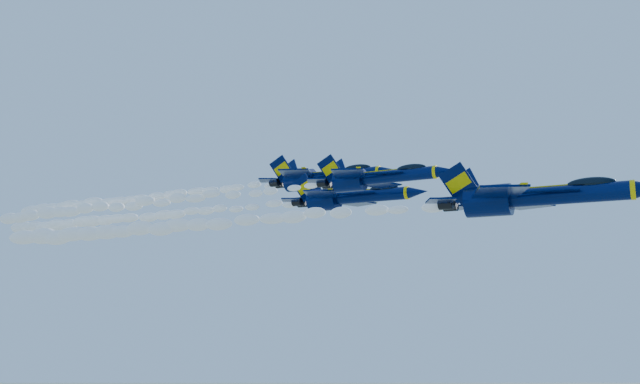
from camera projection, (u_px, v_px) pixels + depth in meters
The scene contains 8 objects.
jet_lead at pixel (532, 196), 49.17m from camera, with size 16.96×13.91×6.30m.
smoke_trail_jet_lead at pixel (186, 226), 65.97m from camera, with size 56.21×2.16×1.94m, color white.
jet_second at pixel (376, 177), 65.72m from camera, with size 15.34×12.58×5.70m.
smoke_trail_jet_second at pixel (135, 204), 82.19m from camera, with size 56.21×1.95×1.76m, color white.
jet_third at pixel (350, 197), 76.55m from camera, with size 17.75×14.56×6.59m.
smoke_trail_jet_third at pixel (136, 218), 93.50m from camera, with size 56.21×2.26×2.04m, color white.
jet_fourth at pixel (325, 177), 87.18m from camera, with size 19.55×16.04×7.27m.
smoke_trail_jet_fourth at pixel (134, 199), 104.50m from camera, with size 56.21×2.49×2.24m, color white.
Camera 1 is at (29.84, -62.67, 140.75)m, focal length 35.00 mm.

